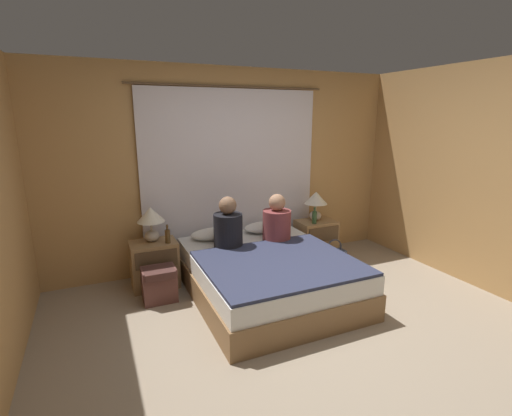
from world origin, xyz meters
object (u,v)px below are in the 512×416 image
bed (267,275)px  pillow_right (266,227)px  beer_bottle_on_left_stand (168,236)px  nightstand_left (155,264)px  beer_bottle_on_right_stand (314,217)px  handbag_on_floor (333,258)px  backpack_on_floor (159,282)px  nightstand_right (316,239)px  person_left_in_bed (228,227)px  pillow_left (215,234)px  person_right_in_bed (277,222)px  lamp_right (316,201)px  lamp_left (151,219)px

bed → pillow_right: bearing=65.5°
beer_bottle_on_left_stand → pillow_right: bearing=6.1°
nightstand_left → beer_bottle_on_right_stand: (2.07, -0.09, 0.35)m
handbag_on_floor → pillow_right: bearing=152.0°
nightstand_left → beer_bottle_on_right_stand: beer_bottle_on_right_stand is taller
backpack_on_floor → nightstand_right: bearing=9.8°
nightstand_right → pillow_right: size_ratio=0.91×
pillow_right → person_left_in_bed: person_left_in_bed is taller
pillow_left → person_right_in_bed: person_right_in_bed is taller
pillow_right → nightstand_right: bearing=-3.6°
lamp_right → pillow_left: (-1.43, 0.01, -0.27)m
bed → lamp_left: (-1.08, 0.74, 0.57)m
handbag_on_floor → nightstand_left: bearing=170.6°
nightstand_right → person_right_in_bed: person_right_in_bed is taller
pillow_right → beer_bottle_on_right_stand: (0.64, -0.14, 0.09)m
bed → beer_bottle_on_left_stand: beer_bottle_on_left_stand is taller
lamp_right → pillow_left: bearing=179.6°
nightstand_left → pillow_right: (1.43, 0.05, 0.26)m
lamp_left → backpack_on_floor: lamp_left is taller
handbag_on_floor → lamp_left: bearing=169.6°
bed → lamp_right: (1.08, 0.74, 0.57)m
pillow_right → person_left_in_bed: size_ratio=1.00×
lamp_left → person_right_in_bed: (1.40, -0.36, -0.11)m
handbag_on_floor → pillow_left: bearing=164.3°
nightstand_left → bed: bearing=-33.2°
person_right_in_bed → backpack_on_floor: 1.49m
lamp_left → handbag_on_floor: 2.34m
nightstand_left → lamp_left: size_ratio=1.35×
bed → handbag_on_floor: (1.12, 0.34, -0.11)m
bed → person_right_in_bed: (0.31, 0.39, 0.46)m
lamp_right → pillow_left: 1.45m
lamp_right → bed: bearing=-145.5°
beer_bottle_on_left_stand → backpack_on_floor: beer_bottle_on_left_stand is taller
nightstand_right → backpack_on_floor: bearing=-170.2°
lamp_left → handbag_on_floor: bearing=-10.4°
nightstand_left → beer_bottle_on_right_stand: size_ratio=2.43×
beer_bottle_on_left_stand → backpack_on_floor: size_ratio=0.58×
lamp_left → handbag_on_floor: size_ratio=1.05×
handbag_on_floor → backpack_on_floor: bearing=-179.7°
pillow_right → handbag_on_floor: size_ratio=1.55×
pillow_right → backpack_on_floor: bearing=-163.6°
nightstand_left → handbag_on_floor: 2.24m
person_left_in_bed → nightstand_left: bearing=157.7°
nightstand_right → pillow_right: 0.78m
lamp_right → nightstand_right: bearing=-90.0°
pillow_right → beer_bottle_on_left_stand: beer_bottle_on_left_stand is taller
person_right_in_bed → beer_bottle_on_left_stand: 1.27m
nightstand_right → beer_bottle_on_left_stand: 2.05m
pillow_right → backpack_on_floor: 1.54m
lamp_left → beer_bottle_on_left_stand: (0.15, -0.13, -0.18)m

